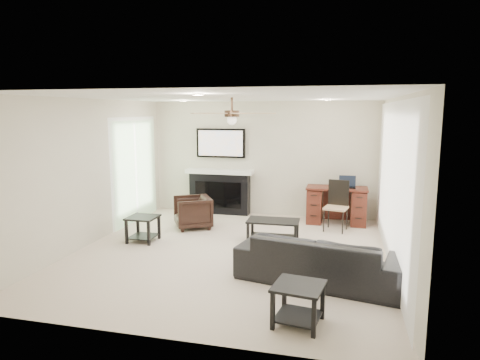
# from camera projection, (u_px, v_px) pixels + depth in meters

# --- Properties ---
(room_shell) EXTENTS (5.50, 5.54, 2.52)m
(room_shell) POSITION_uv_depth(u_px,v_px,m) (243.00, 150.00, 6.75)
(room_shell) COLOR beige
(room_shell) RESTS_ON ground
(sofa) EXTENTS (2.32, 1.28, 0.64)m
(sofa) POSITION_uv_depth(u_px,v_px,m) (320.00, 259.00, 5.76)
(sofa) COLOR black
(sofa) RESTS_ON ground
(armchair) EXTENTS (0.94, 0.93, 0.63)m
(armchair) POSITION_uv_depth(u_px,v_px,m) (193.00, 212.00, 8.44)
(armchair) COLOR black
(armchair) RESTS_ON ground
(coffee_table) EXTENTS (0.91, 0.52, 0.40)m
(coffee_table) POSITION_uv_depth(u_px,v_px,m) (273.00, 231.00, 7.53)
(coffee_table) COLOR black
(coffee_table) RESTS_ON ground
(end_table_near) EXTENTS (0.59, 0.59, 0.45)m
(end_table_near) POSITION_uv_depth(u_px,v_px,m) (298.00, 304.00, 4.61)
(end_table_near) COLOR black
(end_table_near) RESTS_ON ground
(end_table_left) EXTENTS (0.50, 0.50, 0.45)m
(end_table_left) POSITION_uv_depth(u_px,v_px,m) (143.00, 229.00, 7.57)
(end_table_left) COLOR black
(end_table_left) RESTS_ON ground
(fireplace_unit) EXTENTS (1.52, 0.34, 1.91)m
(fireplace_unit) POSITION_uv_depth(u_px,v_px,m) (219.00, 172.00, 9.54)
(fireplace_unit) COLOR black
(fireplace_unit) RESTS_ON ground
(desk) EXTENTS (1.22, 0.56, 0.76)m
(desk) POSITION_uv_depth(u_px,v_px,m) (336.00, 205.00, 8.74)
(desk) COLOR #39130E
(desk) RESTS_ON ground
(desk_chair) EXTENTS (0.50, 0.52, 0.97)m
(desk_chair) POSITION_uv_depth(u_px,v_px,m) (336.00, 206.00, 8.20)
(desk_chair) COLOR black
(desk_chair) RESTS_ON ground
(laptop) EXTENTS (0.33, 0.24, 0.23)m
(laptop) POSITION_uv_depth(u_px,v_px,m) (347.00, 182.00, 8.59)
(laptop) COLOR black
(laptop) RESTS_ON desk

